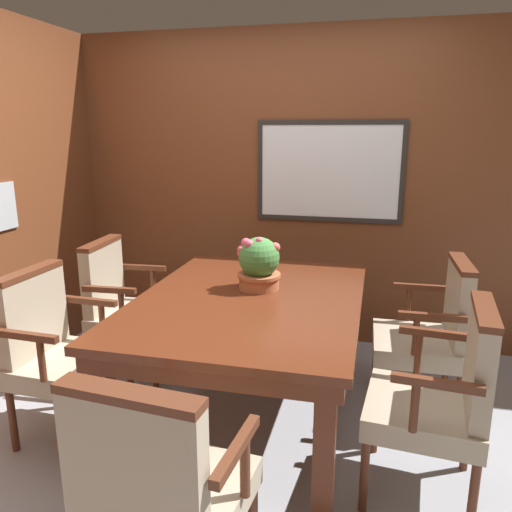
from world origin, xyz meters
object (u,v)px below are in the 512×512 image
at_px(dining_table, 250,312).
at_px(chair_left_near, 58,347).
at_px(chair_right_far, 431,330).
at_px(chair_head_near, 159,488).
at_px(chair_left_far, 123,303).
at_px(potted_plant, 259,264).
at_px(chair_right_near, 442,394).

xyz_separation_m(dining_table, chair_left_near, (-1.01, -0.36, -0.16)).
distance_m(chair_right_far, chair_head_near, 1.94).
relative_size(chair_left_far, potted_plant, 3.02).
bearing_deg(dining_table, chair_head_near, -89.67).
bearing_deg(chair_left_near, chair_left_far, 2.49).
xyz_separation_m(dining_table, chair_head_near, (0.01, -1.27, -0.16)).
bearing_deg(chair_left_far, chair_left_near, 176.91).
bearing_deg(potted_plant, chair_right_near, -28.99).
relative_size(dining_table, chair_head_near, 1.75).
distance_m(chair_left_far, chair_head_near, 1.95).
relative_size(chair_left_near, potted_plant, 3.02).
xyz_separation_m(chair_left_near, chair_right_near, (2.02, -0.03, 0.00)).
distance_m(chair_left_far, potted_plant, 1.13).
relative_size(chair_right_far, chair_right_near, 1.00).
height_order(dining_table, chair_left_near, chair_left_near).
height_order(chair_left_far, potted_plant, potted_plant).
height_order(chair_left_near, chair_left_far, same).
distance_m(chair_right_far, potted_plant, 1.12).
relative_size(dining_table, chair_left_near, 1.75).
xyz_separation_m(chair_left_near, chair_left_far, (-0.00, 0.76, 0.00)).
relative_size(chair_left_near, chair_right_far, 1.00).
xyz_separation_m(chair_left_far, chair_right_near, (2.02, -0.78, 0.00)).
height_order(dining_table, chair_right_far, chair_right_far).
height_order(dining_table, chair_right_near, chair_right_near).
height_order(chair_head_near, potted_plant, potted_plant).
height_order(chair_left_near, potted_plant, potted_plant).
bearing_deg(potted_plant, chair_left_far, 167.21).
bearing_deg(dining_table, potted_plant, 85.21).
xyz_separation_m(chair_left_near, chair_head_near, (1.02, -0.90, 0.00)).
distance_m(chair_head_near, potted_plant, 1.48).
distance_m(chair_right_near, potted_plant, 1.21).
bearing_deg(chair_right_far, potted_plant, -78.78).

